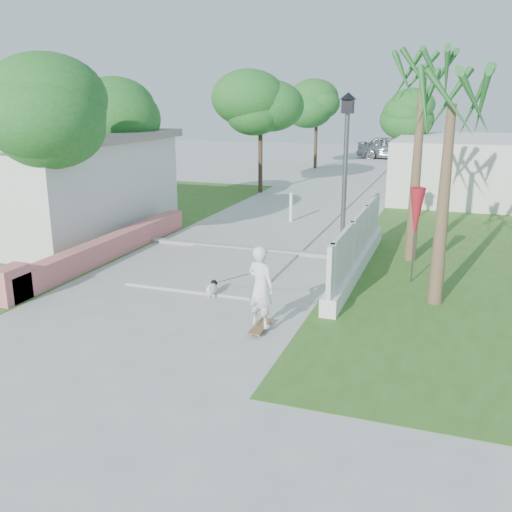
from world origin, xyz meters
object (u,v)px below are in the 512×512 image
at_px(bollard, 291,207).
at_px(parked_car, 393,148).
at_px(street_lamp, 345,173).
at_px(skateboarder, 235,280).
at_px(dog, 212,288).
at_px(patio_umbrella, 416,214).

height_order(bollard, parked_car, parked_car).
xyz_separation_m(street_lamp, bollard, (-2.70, 4.50, -1.84)).
bearing_deg(street_lamp, parked_car, 93.59).
bearing_deg(skateboarder, dog, -21.02).
bearing_deg(patio_umbrella, skateboarder, -134.90).
height_order(dog, parked_car, parked_car).
distance_m(dog, parked_car, 30.61).
height_order(street_lamp, bollard, street_lamp).
bearing_deg(dog, skateboarder, -50.13).
relative_size(skateboarder, parked_car, 0.42).
distance_m(street_lamp, patio_umbrella, 2.27).
relative_size(dog, parked_car, 0.11).
bearing_deg(bollard, dog, -86.67).
relative_size(street_lamp, dog, 8.57).
height_order(skateboarder, parked_car, skateboarder).
bearing_deg(street_lamp, dog, -122.44).
distance_m(bollard, parked_car, 22.61).
relative_size(bollard, skateboarder, 0.53).
relative_size(patio_umbrella, parked_car, 0.47).
height_order(patio_umbrella, parked_car, patio_umbrella).
xyz_separation_m(street_lamp, parked_car, (-1.70, 27.08, -1.60)).
relative_size(street_lamp, skateboarder, 2.15).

